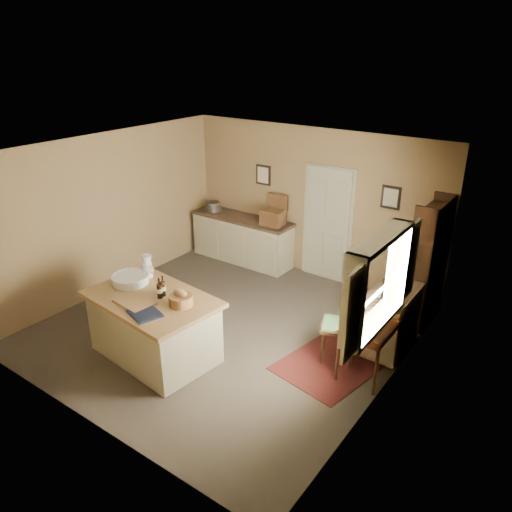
{
  "coord_description": "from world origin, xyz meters",
  "views": [
    {
      "loc": [
        4.18,
        -5.06,
        4.05
      ],
      "look_at": [
        0.3,
        0.36,
        1.15
      ],
      "focal_mm": 35.0,
      "sensor_mm": 36.0,
      "label": 1
    }
  ],
  "objects_px": {
    "work_island": "(154,325)",
    "desk_chair": "(339,326)",
    "writing_desk": "(373,326)",
    "sideboard": "(243,238)",
    "right_cabinet": "(391,319)",
    "shelving_unit": "(431,263)"
  },
  "relations": [
    {
      "from": "work_island",
      "to": "desk_chair",
      "type": "bearing_deg",
      "value": 40.42
    },
    {
      "from": "writing_desk",
      "to": "shelving_unit",
      "type": "distance_m",
      "value": 1.73
    },
    {
      "from": "writing_desk",
      "to": "right_cabinet",
      "type": "distance_m",
      "value": 0.69
    },
    {
      "from": "writing_desk",
      "to": "work_island",
      "type": "bearing_deg",
      "value": -151.21
    },
    {
      "from": "shelving_unit",
      "to": "desk_chair",
      "type": "bearing_deg",
      "value": -110.41
    },
    {
      "from": "work_island",
      "to": "shelving_unit",
      "type": "bearing_deg",
      "value": 55.21
    },
    {
      "from": "desk_chair",
      "to": "sideboard",
      "type": "bearing_deg",
      "value": 125.81
    },
    {
      "from": "sideboard",
      "to": "shelving_unit",
      "type": "relative_size",
      "value": 1.07
    },
    {
      "from": "desk_chair",
      "to": "right_cabinet",
      "type": "distance_m",
      "value": 0.82
    },
    {
      "from": "desk_chair",
      "to": "work_island",
      "type": "bearing_deg",
      "value": -168.3
    },
    {
      "from": "writing_desk",
      "to": "desk_chair",
      "type": "bearing_deg",
      "value": -179.94
    },
    {
      "from": "work_island",
      "to": "shelving_unit",
      "type": "distance_m",
      "value": 4.16
    },
    {
      "from": "right_cabinet",
      "to": "desk_chair",
      "type": "bearing_deg",
      "value": -126.21
    },
    {
      "from": "writing_desk",
      "to": "shelving_unit",
      "type": "xyz_separation_m",
      "value": [
        0.15,
        1.7,
        0.3
      ]
    },
    {
      "from": "shelving_unit",
      "to": "right_cabinet",
      "type": "bearing_deg",
      "value": -98.27
    },
    {
      "from": "sideboard",
      "to": "writing_desk",
      "type": "height_order",
      "value": "sideboard"
    },
    {
      "from": "work_island",
      "to": "desk_chair",
      "type": "height_order",
      "value": "work_island"
    },
    {
      "from": "shelving_unit",
      "to": "writing_desk",
      "type": "bearing_deg",
      "value": -95.09
    },
    {
      "from": "work_island",
      "to": "writing_desk",
      "type": "bearing_deg",
      "value": 35.15
    },
    {
      "from": "work_island",
      "to": "writing_desk",
      "type": "distance_m",
      "value": 2.93
    },
    {
      "from": "work_island",
      "to": "right_cabinet",
      "type": "distance_m",
      "value": 3.29
    },
    {
      "from": "work_island",
      "to": "sideboard",
      "type": "xyz_separation_m",
      "value": [
        -0.97,
        3.31,
        -0.0
      ]
    }
  ]
}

